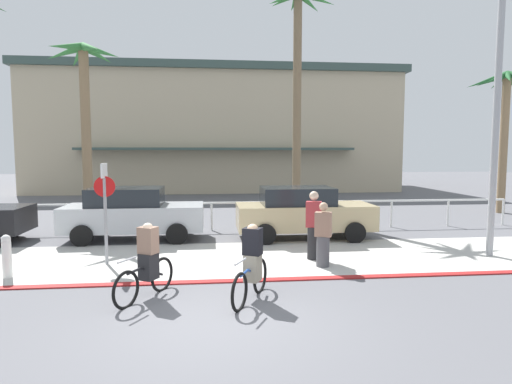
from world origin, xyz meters
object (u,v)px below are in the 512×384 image
at_px(stop_sign_bike_lane, 105,199).
at_px(streetlight_curb, 503,96).
at_px(palm_tree_2, 85,93).
at_px(car_silver_1, 133,213).
at_px(car_tan_2, 303,212).
at_px(pedestrian_0, 314,228).
at_px(pedestrian_1, 323,238).
at_px(palm_tree_3, 298,53).
at_px(bollard_0, 7,256).
at_px(cyclist_blue_0, 252,264).
at_px(palm_tree_4, 506,103).
at_px(cyclist_black_1, 147,263).

xyz_separation_m(stop_sign_bike_lane, streetlight_curb, (10.20, -0.40, 2.60)).
xyz_separation_m(palm_tree_2, car_silver_1, (2.15, -2.96, -4.16)).
distance_m(car_silver_1, car_tan_2, 5.51).
bearing_deg(car_silver_1, palm_tree_2, 126.01).
bearing_deg(pedestrian_0, palm_tree_2, 140.03).
xyz_separation_m(streetlight_curb, pedestrian_1, (-4.83, -0.41, -3.53)).
height_order(palm_tree_2, palm_tree_3, palm_tree_3).
bearing_deg(palm_tree_3, bollard_0, -134.09).
bearing_deg(car_silver_1, cyclist_blue_0, -61.84).
xyz_separation_m(palm_tree_4, cyclist_black_1, (-14.66, -10.32, -4.34)).
xyz_separation_m(bollard_0, palm_tree_2, (-0.08, 7.11, 4.51)).
height_order(bollard_0, palm_tree_3, palm_tree_3).
distance_m(palm_tree_3, pedestrian_0, 9.87).
xyz_separation_m(streetlight_curb, cyclist_black_1, (-8.83, -2.24, -3.58)).
bearing_deg(cyclist_blue_0, car_silver_1, 118.16).
relative_size(palm_tree_2, cyclist_blue_0, 4.15).
height_order(car_tan_2, cyclist_black_1, car_tan_2).
relative_size(palm_tree_3, car_tan_2, 2.19).
height_order(palm_tree_4, car_silver_1, palm_tree_4).
distance_m(cyclist_blue_0, pedestrian_1, 2.93).
bearing_deg(streetlight_curb, car_tan_2, 145.24).
xyz_separation_m(cyclist_black_1, pedestrian_1, (4.00, 1.83, 0.05)).
bearing_deg(cyclist_black_1, pedestrian_0, 33.28).
height_order(bollard_0, palm_tree_2, palm_tree_2).
relative_size(cyclist_black_1, pedestrian_1, 0.99).
distance_m(pedestrian_0, pedestrian_1, 0.77).
xyz_separation_m(palm_tree_2, palm_tree_4, (18.05, 1.59, 0.01)).
height_order(car_silver_1, pedestrian_0, pedestrian_0).
height_order(streetlight_curb, pedestrian_0, streetlight_curb).
distance_m(streetlight_curb, palm_tree_4, 10.00).
height_order(streetlight_curb, palm_tree_3, palm_tree_3).
relative_size(palm_tree_4, pedestrian_0, 3.56).
xyz_separation_m(streetlight_curb, palm_tree_4, (5.83, 8.08, 0.76)).
relative_size(stop_sign_bike_lane, car_tan_2, 0.58).
relative_size(bollard_0, cyclist_blue_0, 0.60).
bearing_deg(pedestrian_1, bollard_0, -178.39).
height_order(bollard_0, cyclist_blue_0, cyclist_blue_0).
xyz_separation_m(palm_tree_3, cyclist_blue_0, (-3.01, -10.57, -6.30)).
bearing_deg(palm_tree_3, pedestrian_0, -98.14).
bearing_deg(palm_tree_2, cyclist_blue_0, -59.13).
height_order(car_tan_2, pedestrian_0, pedestrian_0).
bearing_deg(palm_tree_2, car_silver_1, -53.99).
distance_m(stop_sign_bike_lane, cyclist_blue_0, 4.62).
bearing_deg(pedestrian_1, streetlight_curb, 4.87).
height_order(streetlight_curb, car_silver_1, streetlight_curb).
distance_m(palm_tree_2, cyclist_black_1, 10.32).
distance_m(palm_tree_3, car_tan_2, 7.84).
bearing_deg(palm_tree_4, palm_tree_2, -174.98).
bearing_deg(car_tan_2, palm_tree_3, 80.81).
bearing_deg(pedestrian_0, car_silver_1, 148.39).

